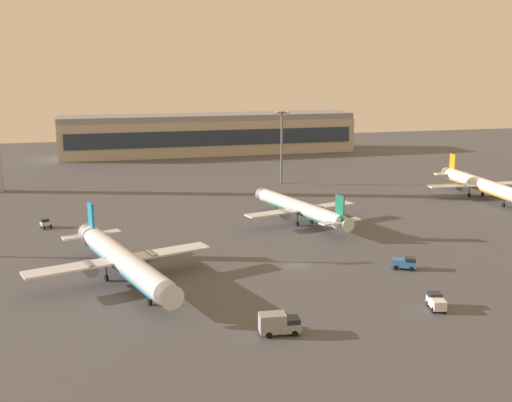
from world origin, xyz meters
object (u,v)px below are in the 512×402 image
baggage_tractor (405,263)px  airplane_terminal_side (480,184)px  airplane_taxiway_distant (300,208)px  airplane_far_stand (122,260)px  pushback_tug (45,223)px  catering_truck (279,323)px  maintenance_van (436,302)px  apron_light_west (282,142)px

baggage_tractor → airplane_terminal_side: bearing=164.5°
airplane_terminal_side → airplane_taxiway_distant: bearing=17.2°
airplane_far_stand → airplane_taxiway_distant: 51.52m
airplane_far_stand → pushback_tug: (-15.15, 40.97, -2.93)m
airplane_taxiway_distant → catering_truck: size_ratio=6.17×
maintenance_van → catering_truck: (-25.57, -2.31, 0.40)m
airplane_taxiway_distant → pushback_tug: bearing=154.3°
airplane_far_stand → baggage_tractor: (49.54, -6.40, -2.82)m
airplane_taxiway_distant → catering_truck: 60.66m
baggage_tractor → apron_light_west: apron_light_west is taller
airplane_taxiway_distant → apron_light_west: size_ratio=1.60×
pushback_tug → maintenance_van: maintenance_van is taller
airplane_terminal_side → catering_truck: (-80.11, -69.81, -2.24)m
baggage_tractor → apron_light_west: (3.01, 84.09, 11.92)m
catering_truck → baggage_tractor: catering_truck is taller
airplane_far_stand → maintenance_van: (45.04, -24.28, -2.82)m
airplane_far_stand → maintenance_van: airplane_far_stand is taller
baggage_tractor → apron_light_west: 84.99m
maintenance_van → airplane_terminal_side: bearing=65.2°
maintenance_van → catering_truck: size_ratio=0.77×
airplane_far_stand → airplane_terminal_side: 108.56m
airplane_terminal_side → baggage_tractor: airplane_terminal_side is taller
airplane_taxiway_distant → airplane_terminal_side: (57.46, 13.57, 0.26)m
catering_truck → apron_light_west: (33.07, 104.29, 11.52)m
apron_light_west → airplane_far_stand: bearing=-124.1°
catering_truck → apron_light_west: 110.01m
airplane_far_stand → pushback_tug: airplane_far_stand is taller
catering_truck → airplane_far_stand: bearing=-137.9°
airplane_far_stand → airplane_terminal_side: bearing=-173.1°
airplane_terminal_side → catering_truck: bearing=45.0°
catering_truck → baggage_tractor: bearing=129.8°
baggage_tractor → pushback_tug: bearing=-96.5°
pushback_tug → baggage_tractor: baggage_tractor is taller
catering_truck → airplane_terminal_side: bearing=136.9°
baggage_tractor → catering_truck: bearing=-26.4°
airplane_far_stand → maintenance_van: 51.25m
maintenance_van → baggage_tractor: bearing=90.0°
airplane_taxiway_distant → pushback_tug: size_ratio=10.28×
maintenance_van → apron_light_west: 102.95m
airplane_far_stand → catering_truck: airplane_far_stand is taller
pushback_tug → catering_truck: (34.63, -67.56, 0.51)m
apron_light_west → pushback_tug: bearing=-151.5°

